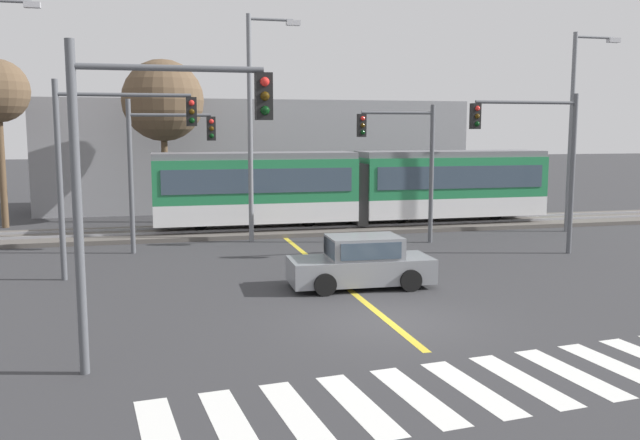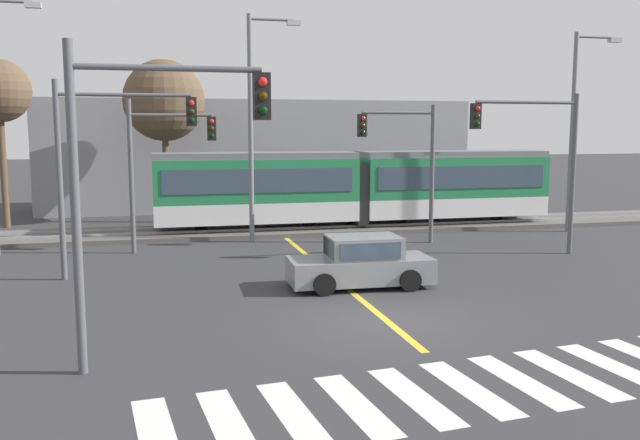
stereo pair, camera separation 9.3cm
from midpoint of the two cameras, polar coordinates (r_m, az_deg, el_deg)
The scene contains 25 objects.
ground_plane at distance 16.74m, azimuth 5.78°, elevation -8.43°, with size 200.00×200.00×0.00m, color #333335.
track_bed at distance 31.00m, azimuth -3.48°, elevation -0.80°, with size 120.00×4.00×0.18m, color #56514C.
rail_near at distance 30.27m, azimuth -3.24°, elevation -0.73°, with size 120.00×0.08×0.10m, color #939399.
rail_far at distance 31.68m, azimuth -3.71°, elevation -0.37°, with size 120.00×0.08×0.10m, color #939399.
light_rail_tram at distance 31.64m, azimuth 3.20°, elevation 2.94°, with size 18.50×2.64×3.43m.
crosswalk_stripe_0 at distance 11.12m, azimuth -13.38°, elevation -17.09°, with size 0.56×2.80×0.01m, color silver.
crosswalk_stripe_1 at distance 11.27m, azimuth -7.57°, elevation -16.60°, with size 0.56×2.80×0.01m, color silver.
crosswalk_stripe_2 at distance 11.52m, azimuth -2.00°, elevation -15.97°, with size 0.56×2.80×0.01m, color silver.
crosswalk_stripe_3 at distance 11.87m, azimuth 3.26°, elevation -15.25°, with size 0.56×2.80×0.01m, color silver.
crosswalk_stripe_4 at distance 12.31m, azimuth 8.14°, elevation -14.46°, with size 0.56×2.80×0.01m, color silver.
crosswalk_stripe_5 at distance 12.83m, azimuth 12.62°, elevation -13.64°, with size 0.56×2.80×0.01m, color silver.
crosswalk_stripe_6 at distance 13.42m, azimuth 16.70°, elevation -12.82°, with size 0.56×2.80×0.01m, color silver.
crosswalk_stripe_7 at distance 14.07m, azimuth 20.40°, elevation -12.01°, with size 0.56×2.80×0.01m, color silver.
crosswalk_stripe_8 at distance 14.77m, azimuth 23.75°, elevation -11.24°, with size 0.56×2.80×0.01m, color silver.
lane_centre_line at distance 21.63m, azimuth 1.12°, elevation -4.70°, with size 0.20×15.50×0.01m, color gold.
sedan_crossing at distance 20.02m, azimuth 3.58°, elevation -3.68°, with size 4.25×2.02×1.52m.
traffic_light_mid_right at distance 25.98m, azimuth 18.05°, elevation 5.88°, with size 4.25×0.38×5.93m.
traffic_light_near_left at distance 13.13m, azimuth -14.53°, elevation 5.10°, with size 3.75×0.38×6.23m.
traffic_light_mid_left at distance 21.89m, azimuth -17.34°, elevation 5.85°, with size 4.25×0.38×6.12m.
traffic_light_far_left at distance 26.07m, azimuth -13.16°, elevation 5.41°, with size 3.25×0.38×5.74m.
traffic_light_far_right at distance 27.54m, azimuth 7.42°, elevation 5.72°, with size 3.25×0.38×5.62m.
street_lamp_centre at distance 27.93m, azimuth -5.39°, elevation 8.75°, with size 2.19×0.28×9.20m.
street_lamp_east at distance 32.78m, azimuth 20.89°, elevation 7.87°, with size 2.32×0.28×8.90m.
bare_tree_west at distance 34.69m, azimuth -12.92°, elevation 9.74°, with size 4.00×4.00×8.05m.
building_backdrop_far at distance 41.10m, azimuth -5.25°, elevation 5.53°, with size 24.59×6.00×6.30m, color gray.
Camera 2 is at (-5.35, -15.17, 4.61)m, focal length 38.00 mm.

